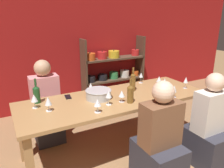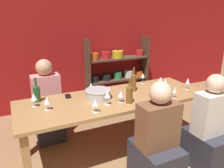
{
  "view_description": "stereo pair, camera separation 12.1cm",
  "coord_description": "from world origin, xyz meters",
  "px_view_note": "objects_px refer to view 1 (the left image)",
  "views": [
    {
      "loc": [
        -1.19,
        -0.29,
        1.79
      ],
      "look_at": [
        0.09,
        2.09,
        0.92
      ],
      "focal_mm": 35.0,
      "sensor_mm": 36.0,
      "label": 1
    },
    {
      "loc": [
        -1.08,
        -0.34,
        1.79
      ],
      "look_at": [
        0.09,
        2.09,
        0.92
      ],
      "focal_mm": 35.0,
      "sensor_mm": 36.0,
      "label": 2
    }
  ],
  "objects_px": {
    "wine_bottle_amber": "(37,94)",
    "person_near_a": "(159,148)",
    "wine_glass_red_a": "(174,89)",
    "wine_glass_red_d": "(48,101)",
    "wine_glass_red_c": "(97,103)",
    "wine_glass_empty_a": "(122,94)",
    "wine_glass_white_b": "(165,82)",
    "person_near_b": "(208,132)",
    "wine_glass_white_c": "(159,79)",
    "dining_table": "(116,104)",
    "wine_bottle_dark": "(133,81)",
    "wine_glass_white_d": "(91,86)",
    "wine_glass_red_e": "(109,95)",
    "wine_glass_red_b": "(186,80)",
    "shelf_unit": "(113,76)",
    "person_far_a": "(47,111)",
    "wine_bottle_green": "(130,93)",
    "mixing_bowl": "(98,94)",
    "wine_glass_empty_b": "(141,75)",
    "wine_glass_white_a": "(34,98)",
    "cell_phone": "(68,97)"
  },
  "relations": [
    {
      "from": "wine_glass_white_b",
      "to": "person_near_b",
      "type": "xyz_separation_m",
      "value": [
        0.16,
        -0.65,
        -0.48
      ]
    },
    {
      "from": "wine_bottle_dark",
      "to": "wine_glass_red_d",
      "type": "relative_size",
      "value": 2.01
    },
    {
      "from": "wine_bottle_green",
      "to": "person_near_b",
      "type": "relative_size",
      "value": 0.26
    },
    {
      "from": "wine_glass_white_d",
      "to": "wine_bottle_amber",
      "type": "bearing_deg",
      "value": 179.52
    },
    {
      "from": "wine_glass_red_d",
      "to": "wine_glass_red_b",
      "type": "bearing_deg",
      "value": -4.33
    },
    {
      "from": "shelf_unit",
      "to": "dining_table",
      "type": "distance_m",
      "value": 1.85
    },
    {
      "from": "wine_bottle_green",
      "to": "person_near_b",
      "type": "bearing_deg",
      "value": -33.32
    },
    {
      "from": "wine_bottle_green",
      "to": "wine_glass_red_d",
      "type": "distance_m",
      "value": 0.94
    },
    {
      "from": "wine_glass_red_c",
      "to": "person_near_b",
      "type": "height_order",
      "value": "person_near_b"
    },
    {
      "from": "wine_glass_red_a",
      "to": "wine_bottle_dark",
      "type": "bearing_deg",
      "value": 125.41
    },
    {
      "from": "wine_bottle_dark",
      "to": "person_near_b",
      "type": "height_order",
      "value": "person_near_b"
    },
    {
      "from": "wine_bottle_green",
      "to": "wine_bottle_dark",
      "type": "distance_m",
      "value": 0.43
    },
    {
      "from": "wine_bottle_green",
      "to": "wine_glass_red_c",
      "type": "xyz_separation_m",
      "value": [
        -0.46,
        -0.07,
        -0.01
      ]
    },
    {
      "from": "wine_glass_red_c",
      "to": "wine_glass_empty_a",
      "type": "xyz_separation_m",
      "value": [
        0.38,
        0.13,
        -0.01
      ]
    },
    {
      "from": "wine_bottle_green",
      "to": "wine_bottle_dark",
      "type": "height_order",
      "value": "wine_bottle_dark"
    },
    {
      "from": "wine_glass_white_c",
      "to": "dining_table",
      "type": "bearing_deg",
      "value": -175.08
    },
    {
      "from": "wine_glass_red_b",
      "to": "person_far_a",
      "type": "height_order",
      "value": "person_far_a"
    },
    {
      "from": "dining_table",
      "to": "wine_glass_empty_b",
      "type": "distance_m",
      "value": 0.76
    },
    {
      "from": "wine_bottle_amber",
      "to": "person_near_b",
      "type": "bearing_deg",
      "value": -30.33
    },
    {
      "from": "wine_bottle_green",
      "to": "wine_glass_empty_a",
      "type": "relative_size",
      "value": 2.06
    },
    {
      "from": "wine_glass_white_d",
      "to": "wine_glass_red_e",
      "type": "relative_size",
      "value": 0.82
    },
    {
      "from": "wine_glass_red_e",
      "to": "person_far_a",
      "type": "distance_m",
      "value": 1.14
    },
    {
      "from": "wine_bottle_amber",
      "to": "wine_glass_empty_a",
      "type": "relative_size",
      "value": 2.08
    },
    {
      "from": "mixing_bowl",
      "to": "wine_bottle_dark",
      "type": "xyz_separation_m",
      "value": [
        0.54,
        0.04,
        0.07
      ]
    },
    {
      "from": "dining_table",
      "to": "wine_bottle_amber",
      "type": "distance_m",
      "value": 0.98
    },
    {
      "from": "wine_bottle_dark",
      "to": "wine_glass_red_c",
      "type": "height_order",
      "value": "wine_bottle_dark"
    },
    {
      "from": "person_near_a",
      "to": "person_far_a",
      "type": "bearing_deg",
      "value": 120.57
    },
    {
      "from": "wine_glass_white_a",
      "to": "wine_glass_white_b",
      "type": "height_order",
      "value": "wine_glass_white_b"
    },
    {
      "from": "shelf_unit",
      "to": "dining_table",
      "type": "height_order",
      "value": "shelf_unit"
    },
    {
      "from": "wine_bottle_green",
      "to": "wine_glass_empty_a",
      "type": "bearing_deg",
      "value": 139.82
    },
    {
      "from": "dining_table",
      "to": "wine_glass_red_e",
      "type": "relative_size",
      "value": 13.75
    },
    {
      "from": "wine_glass_white_b",
      "to": "person_near_b",
      "type": "bearing_deg",
      "value": -76.0
    },
    {
      "from": "dining_table",
      "to": "wine_glass_empty_a",
      "type": "height_order",
      "value": "wine_glass_empty_a"
    },
    {
      "from": "mixing_bowl",
      "to": "wine_glass_empty_b",
      "type": "height_order",
      "value": "wine_glass_empty_b"
    },
    {
      "from": "wine_glass_red_a",
      "to": "person_near_a",
      "type": "xyz_separation_m",
      "value": [
        -0.54,
        -0.4,
        -0.45
      ]
    },
    {
      "from": "wine_glass_red_b",
      "to": "cell_phone",
      "type": "xyz_separation_m",
      "value": [
        -1.6,
        0.45,
        -0.11
      ]
    },
    {
      "from": "wine_glass_white_d",
      "to": "person_near_a",
      "type": "bearing_deg",
      "value": -71.74
    },
    {
      "from": "wine_glass_white_b",
      "to": "wine_bottle_green",
      "type": "bearing_deg",
      "value": -168.86
    },
    {
      "from": "person_near_a",
      "to": "shelf_unit",
      "type": "bearing_deg",
      "value": 72.92
    },
    {
      "from": "wine_glass_white_a",
      "to": "person_near_b",
      "type": "relative_size",
      "value": 0.14
    },
    {
      "from": "wine_bottle_amber",
      "to": "person_near_a",
      "type": "bearing_deg",
      "value": -45.07
    },
    {
      "from": "wine_glass_red_b",
      "to": "person_near_a",
      "type": "distance_m",
      "value": 1.2
    },
    {
      "from": "wine_bottle_green",
      "to": "wine_glass_red_a",
      "type": "bearing_deg",
      "value": -11.12
    },
    {
      "from": "wine_glass_red_a",
      "to": "wine_glass_red_d",
      "type": "relative_size",
      "value": 0.96
    },
    {
      "from": "wine_glass_red_d",
      "to": "wine_glass_empty_a",
      "type": "distance_m",
      "value": 0.85
    },
    {
      "from": "wine_glass_white_a",
      "to": "wine_glass_white_b",
      "type": "distance_m",
      "value": 1.69
    },
    {
      "from": "wine_glass_white_b",
      "to": "wine_glass_white_c",
      "type": "height_order",
      "value": "wine_glass_white_b"
    },
    {
      "from": "wine_glass_red_e",
      "to": "wine_bottle_dark",
      "type": "bearing_deg",
      "value": 28.16
    },
    {
      "from": "wine_glass_red_b",
      "to": "person_near_b",
      "type": "xyz_separation_m",
      "value": [
        -0.19,
        -0.6,
        -0.46
      ]
    },
    {
      "from": "shelf_unit",
      "to": "wine_glass_red_a",
      "type": "xyz_separation_m",
      "value": [
        -0.19,
        -1.99,
        0.35
      ]
    }
  ]
}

